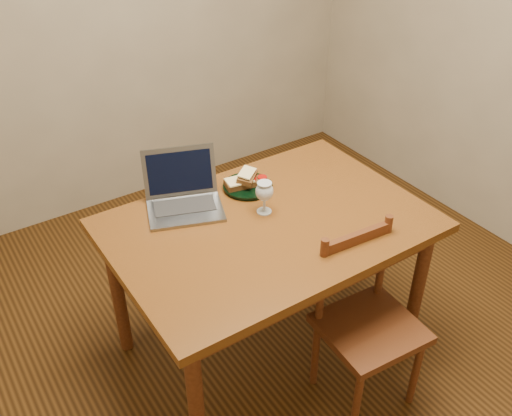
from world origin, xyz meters
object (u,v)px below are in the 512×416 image
table (269,238)px  milk_glass (264,197)px  plate (248,187)px  chair (368,316)px  laptop (183,192)px

table → milk_glass: milk_glass is taller
plate → milk_glass: milk_glass is taller
chair → plate: bearing=104.8°
chair → milk_glass: (-0.17, 0.50, 0.37)m
chair → plate: 0.77m
chair → table: bearing=118.7°
laptop → plate: bearing=10.8°
table → milk_glass: (0.02, 0.07, 0.16)m
table → chair: bearing=-65.5°
table → plate: 0.29m
laptop → chair: bearing=-39.9°
table → chair: chair is taller
plate → laptop: 0.31m
chair → plate: chair is taller
table → chair: size_ratio=3.16×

